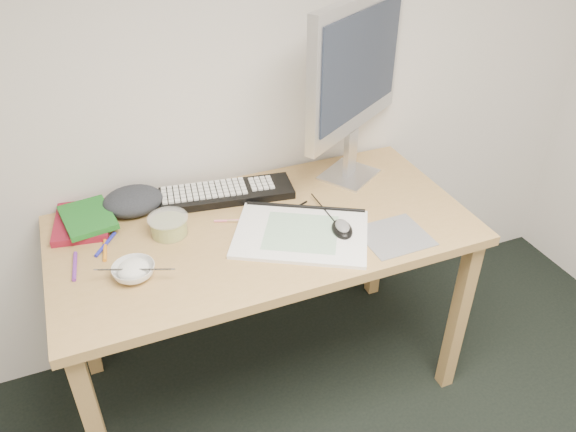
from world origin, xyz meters
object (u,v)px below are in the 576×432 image
at_px(desk, 264,246).
at_px(keyboard, 227,193).
at_px(sketchpad, 301,234).
at_px(monitor, 356,71).
at_px(rice_bowl, 134,271).

relative_size(desk, keyboard, 2.92).
height_order(sketchpad, monitor, monitor).
distance_m(sketchpad, keyboard, 0.36).
bearing_deg(monitor, keyboard, 143.36).
xyz_separation_m(keyboard, monitor, (0.48, -0.03, 0.40)).
bearing_deg(rice_bowl, sketchpad, 0.45).
height_order(desk, rice_bowl, rice_bowl).
bearing_deg(monitor, sketchpad, -171.13).
distance_m(desk, sketchpad, 0.16).
bearing_deg(desk, monitor, 24.76).
bearing_deg(monitor, desk, 171.94).
bearing_deg(sketchpad, monitor, 71.01).
height_order(desk, sketchpad, sketchpad).
distance_m(desk, monitor, 0.68).
bearing_deg(rice_bowl, keyboard, 40.22).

